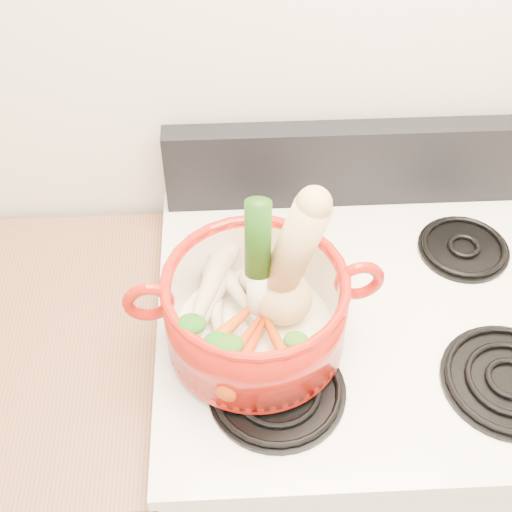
{
  "coord_description": "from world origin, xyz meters",
  "views": [
    {
      "loc": [
        -0.25,
        0.62,
        1.94
      ],
      "look_at": [
        -0.22,
        1.32,
        1.19
      ],
      "focal_mm": 50.0,
      "sensor_mm": 36.0,
      "label": 1
    }
  ],
  "objects_px": {
    "stove_body": "(350,445)",
    "leek": "(258,265)",
    "dutch_oven": "(255,311)",
    "squash": "(284,264)"
  },
  "relations": [
    {
      "from": "stove_body",
      "to": "leek",
      "type": "distance_m",
      "value": 0.7
    },
    {
      "from": "stove_body",
      "to": "dutch_oven",
      "type": "xyz_separation_m",
      "value": [
        -0.22,
        -0.06,
        0.58
      ]
    },
    {
      "from": "dutch_oven",
      "to": "squash",
      "type": "xyz_separation_m",
      "value": [
        0.05,
        0.03,
        0.08
      ]
    },
    {
      "from": "squash",
      "to": "leek",
      "type": "xyz_separation_m",
      "value": [
        -0.04,
        -0.0,
        0.0
      ]
    },
    {
      "from": "dutch_oven",
      "to": "leek",
      "type": "height_order",
      "value": "leek"
    },
    {
      "from": "stove_body",
      "to": "squash",
      "type": "relative_size",
      "value": 3.62
    },
    {
      "from": "leek",
      "to": "dutch_oven",
      "type": "bearing_deg",
      "value": -97.24
    },
    {
      "from": "squash",
      "to": "dutch_oven",
      "type": "bearing_deg",
      "value": -142.42
    },
    {
      "from": "stove_body",
      "to": "dutch_oven",
      "type": "distance_m",
      "value": 0.62
    },
    {
      "from": "dutch_oven",
      "to": "stove_body",
      "type": "bearing_deg",
      "value": 11.1
    }
  ]
}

